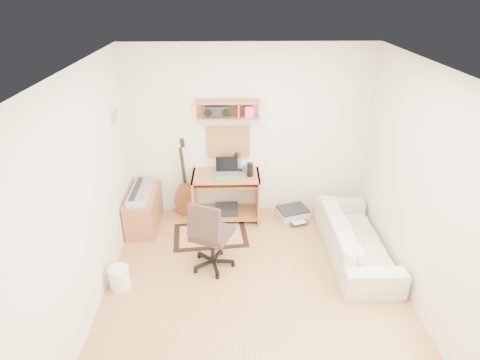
{
  "coord_description": "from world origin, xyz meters",
  "views": [
    {
      "loc": [
        -0.27,
        -3.57,
        3.33
      ],
      "look_at": [
        -0.15,
        1.05,
        1.0
      ],
      "focal_mm": 29.69,
      "sensor_mm": 36.0,
      "label": 1
    }
  ],
  "objects_px": {
    "cabinet": "(143,209)",
    "printer": "(292,214)",
    "task_chair": "(212,233)",
    "desk": "(226,197)",
    "sofa": "(356,232)"
  },
  "relations": [
    {
      "from": "cabinet",
      "to": "task_chair",
      "type": "bearing_deg",
      "value": -42.83
    },
    {
      "from": "desk",
      "to": "cabinet",
      "type": "xyz_separation_m",
      "value": [
        -1.24,
        -0.18,
        -0.1
      ]
    },
    {
      "from": "desk",
      "to": "task_chair",
      "type": "distance_m",
      "value": 1.18
    },
    {
      "from": "cabinet",
      "to": "printer",
      "type": "bearing_deg",
      "value": 3.28
    },
    {
      "from": "task_chair",
      "to": "cabinet",
      "type": "relative_size",
      "value": 1.12
    },
    {
      "from": "desk",
      "to": "task_chair",
      "type": "relative_size",
      "value": 0.99
    },
    {
      "from": "printer",
      "to": "sofa",
      "type": "xyz_separation_m",
      "value": [
        0.7,
        -0.93,
        0.28
      ]
    },
    {
      "from": "desk",
      "to": "sofa",
      "type": "bearing_deg",
      "value": -29.48
    },
    {
      "from": "task_chair",
      "to": "printer",
      "type": "xyz_separation_m",
      "value": [
        1.2,
        1.12,
        -0.42
      ]
    },
    {
      "from": "task_chair",
      "to": "printer",
      "type": "height_order",
      "value": "task_chair"
    },
    {
      "from": "desk",
      "to": "cabinet",
      "type": "relative_size",
      "value": 1.11
    },
    {
      "from": "desk",
      "to": "sofa",
      "type": "xyz_separation_m",
      "value": [
        1.72,
        -0.97,
        -0.01
      ]
    },
    {
      "from": "desk",
      "to": "task_chair",
      "type": "height_order",
      "value": "task_chair"
    },
    {
      "from": "cabinet",
      "to": "printer",
      "type": "relative_size",
      "value": 1.98
    },
    {
      "from": "desk",
      "to": "task_chair",
      "type": "bearing_deg",
      "value": -98.25
    }
  ]
}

